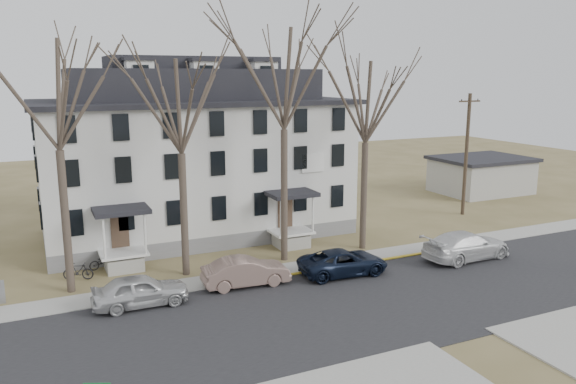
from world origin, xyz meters
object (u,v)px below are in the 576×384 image
tree_center (284,71)px  bicycle_left (104,262)px  boarding_house (195,156)px  tree_far_left (54,86)px  utility_pole_far (466,153)px  tree_mid_right (367,96)px  car_white (466,246)px  tree_mid_left (179,100)px  car_navy (343,263)px  car_silver (140,291)px  bicycle_right (78,272)px  car_tan (246,272)px

tree_center → bicycle_left: 14.90m
boarding_house → tree_center: (3.00, -8.15, 5.71)m
tree_center → bicycle_left: size_ratio=8.77×
tree_far_left → utility_pole_far: 30.29m
tree_mid_right → car_white: tree_mid_right is taller
bicycle_left → tree_mid_left: bearing=-139.5°
utility_pole_far → tree_mid_left: bearing=-169.9°
tree_mid_right → car_white: (4.42, -4.55, -8.77)m
tree_far_left → car_navy: 17.32m
tree_far_left → tree_mid_right: size_ratio=1.08×
boarding_house → tree_mid_left: (-3.00, -8.15, 4.22)m
tree_mid_left → car_silver: tree_mid_left is taller
tree_mid_left → bicycle_right: (-5.52, 1.49, -9.12)m
boarding_house → car_white: (12.92, -12.70, -4.55)m
bicycle_left → tree_far_left: bearing=130.2°
tree_mid_right → bicycle_right: 19.37m
car_navy → bicycle_left: (-11.94, 6.54, -0.25)m
tree_far_left → bicycle_right: size_ratio=8.54×
tree_mid_right → bicycle_right: bearing=175.0°
car_navy → bicycle_right: size_ratio=3.11×
tree_far_left → utility_pole_far: (29.50, 4.20, -5.44)m
car_silver → tree_far_left: bearing=41.3°
tree_center → tree_mid_left: bearing=180.0°
car_tan → tree_center: bearing=-45.6°
boarding_house → utility_pole_far: bearing=-10.9°
car_navy → bicycle_left: bearing=65.4°
tree_mid_right → utility_pole_far: size_ratio=1.34×
boarding_house → car_navy: boarding_house is taller
car_navy → tree_far_left: bearing=79.0°
tree_center → car_tan: 11.37m
car_silver → car_white: 19.06m
utility_pole_far → car_tan: size_ratio=2.08×
tree_mid_left → car_tan: (2.39, -3.08, -8.85)m
utility_pole_far → car_tan: (-21.11, -7.28, -4.15)m
utility_pole_far → car_tan: bearing=-161.0°
car_tan → tree_far_left: bearing=73.8°
tree_mid_right → bicycle_left: tree_mid_right is taller
tree_far_left → car_white: size_ratio=2.40×
bicycle_left → tree_center: bearing=-120.4°
car_silver → car_white: car_white is taller
tree_mid_right → boarding_house: bearing=136.2°
car_silver → bicycle_left: (-0.94, 6.24, -0.33)m
boarding_house → tree_mid_right: 12.51m
utility_pole_far → car_tan: utility_pole_far is taller
boarding_house → tree_mid_left: bearing=-110.2°
car_tan → car_navy: 5.54m
tree_mid_right → car_tan: tree_mid_right is taller
tree_mid_left → car_tan: size_ratio=2.79×
car_navy → bicycle_left: size_ratio=2.99×
tree_mid_left → car_white: size_ratio=2.23×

